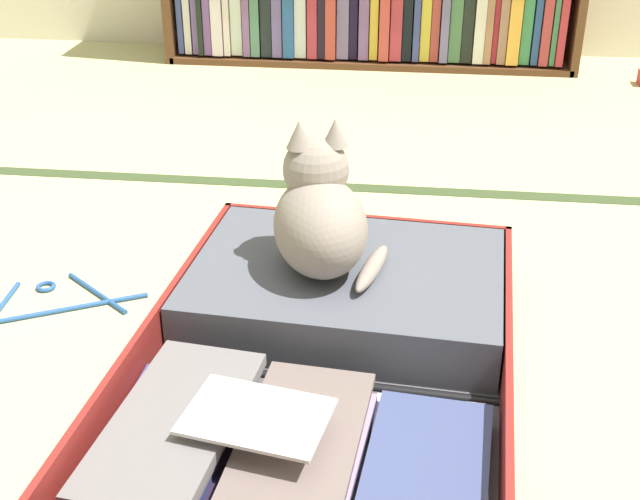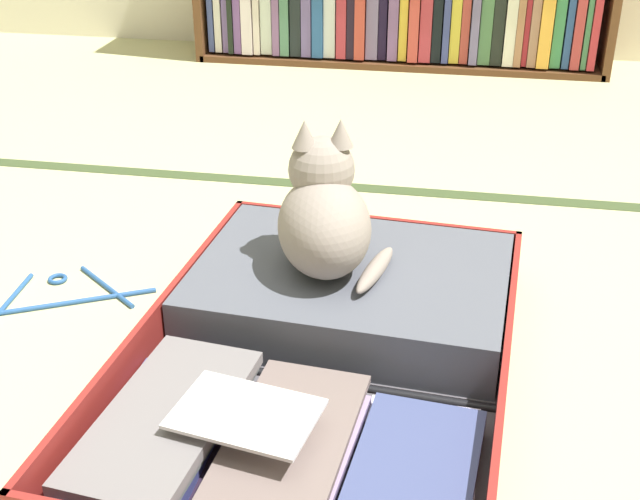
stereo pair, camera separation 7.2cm
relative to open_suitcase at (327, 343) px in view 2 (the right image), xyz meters
name	(u,v)px [view 2 (the right image)]	position (x,y,z in m)	size (l,w,h in m)	color
ground_plane	(263,430)	(-0.07, -0.19, -0.05)	(10.00, 10.00, 0.00)	#C2C088
tatami_border	(351,187)	(-0.07, 0.80, -0.05)	(4.80, 0.05, 0.00)	#3A4A29
open_suitcase	(327,343)	(0.00, 0.00, 0.00)	(0.68, 0.97, 0.12)	maroon
black_cat	(324,216)	(-0.03, 0.16, 0.17)	(0.25, 0.28, 0.28)	gray
clothes_hanger	(59,295)	(-0.58, 0.14, -0.05)	(0.35, 0.26, 0.01)	#275493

